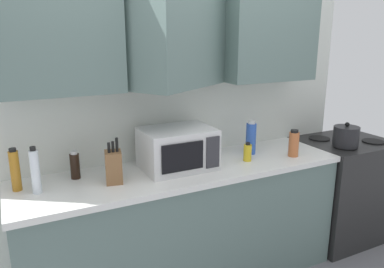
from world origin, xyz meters
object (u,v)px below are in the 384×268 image
object	(u,v)px
bottle_spice_jar	(294,144)
bottle_blue_cleaner	(251,138)
kettle	(346,136)
knife_block	(114,166)
stove_range	(340,189)
bottle_yellow_mustard	(248,152)
microwave	(178,148)
bottle_amber_vinegar	(15,170)
bottle_clear_tall	(35,171)
bottle_soy_dark	(75,165)

from	to	relation	value
bottle_spice_jar	bottle_blue_cleaner	bearing A→B (deg)	141.66
kettle	knife_block	world-z (taller)	knife_block
stove_range	bottle_spice_jar	bearing A→B (deg)	-170.23
bottle_yellow_mustard	microwave	bearing A→B (deg)	169.74
bottle_yellow_mustard	bottle_blue_cleaner	bearing A→B (deg)	47.41
stove_range	bottle_spice_jar	world-z (taller)	bottle_spice_jar
bottle_amber_vinegar	bottle_blue_cleaner	xyz separation A→B (m)	(1.64, -0.04, -0.00)
bottle_yellow_mustard	bottle_clear_tall	distance (m)	1.42
microwave	bottle_blue_cleaner	distance (m)	0.64
bottle_amber_vinegar	bottle_soy_dark	bearing A→B (deg)	6.44
stove_range	kettle	size ratio (longest dim) A/B	4.52
microwave	bottle_soy_dark	world-z (taller)	microwave
kettle	bottle_clear_tall	distance (m)	2.33
bottle_spice_jar	stove_range	bearing A→B (deg)	9.77
stove_range	bottle_soy_dark	xyz separation A→B (m)	(-2.25, 0.16, 0.53)
microwave	bottle_soy_dark	xyz separation A→B (m)	(-0.66, 0.12, -0.05)
kettle	bottle_amber_vinegar	xyz separation A→B (m)	(-2.42, 0.26, 0.03)
stove_range	bottle_blue_cleaner	xyz separation A→B (m)	(-0.95, 0.08, 0.57)
knife_block	stove_range	bearing A→B (deg)	0.41
kettle	bottle_clear_tall	bearing A→B (deg)	175.85
bottle_soy_dark	bottle_spice_jar	bearing A→B (deg)	-10.30
microwave	stove_range	bearing A→B (deg)	-1.49
bottle_soy_dark	kettle	bearing A→B (deg)	-8.25
knife_block	bottle_soy_dark	bearing A→B (deg)	139.06
bottle_clear_tall	bottle_soy_dark	bearing A→B (deg)	28.81
microwave	bottle_amber_vinegar	world-z (taller)	microwave
bottle_yellow_mustard	bottle_spice_jar	size ratio (longest dim) A/B	0.68
stove_range	microwave	world-z (taller)	microwave
stove_range	knife_block	xyz separation A→B (m)	(-2.04, -0.01, 0.55)
microwave	bottle_spice_jar	bearing A→B (deg)	-10.34
kettle	bottle_blue_cleaner	xyz separation A→B (m)	(-0.78, 0.22, 0.03)
bottle_soy_dark	bottle_yellow_mustard	bearing A→B (deg)	-10.25
kettle	bottle_clear_tall	xyz separation A→B (m)	(-2.32, 0.17, 0.04)
bottle_amber_vinegar	bottle_spice_jar	world-z (taller)	bottle_amber_vinegar
bottle_yellow_mustard	bottle_soy_dark	xyz separation A→B (m)	(-1.18, 0.21, 0.02)
bottle_soy_dark	microwave	bearing A→B (deg)	-10.25
stove_range	bottle_amber_vinegar	world-z (taller)	bottle_amber_vinegar
bottle_yellow_mustard	bottle_soy_dark	bearing A→B (deg)	169.75
bottle_clear_tall	microwave	bearing A→B (deg)	0.81
microwave	bottle_clear_tall	world-z (taller)	bottle_clear_tall
bottle_amber_vinegar	bottle_soy_dark	size ratio (longest dim) A/B	1.43
bottle_spice_jar	microwave	bearing A→B (deg)	169.66
kettle	bottle_blue_cleaner	world-z (taller)	bottle_blue_cleaner
bottle_clear_tall	bottle_spice_jar	size ratio (longest dim) A/B	1.38
bottle_amber_vinegar	bottle_clear_tall	distance (m)	0.14
bottle_blue_cleaner	knife_block	bearing A→B (deg)	-175.17
bottle_clear_tall	kettle	bearing A→B (deg)	-4.15
stove_range	bottle_spice_jar	distance (m)	0.89
bottle_yellow_mustard	kettle	bearing A→B (deg)	-5.59
bottle_amber_vinegar	bottle_clear_tall	size ratio (longest dim) A/B	0.92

